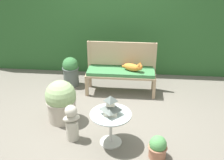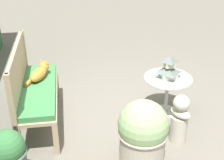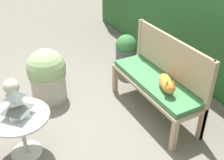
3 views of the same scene
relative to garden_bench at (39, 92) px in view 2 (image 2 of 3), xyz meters
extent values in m
plane|color=#666056|center=(-0.19, -0.95, -0.43)|extent=(30.00, 30.00, 0.00)
cube|color=tan|center=(-0.67, -0.20, -0.23)|extent=(0.06, 0.06, 0.39)
cube|color=tan|center=(0.67, -0.20, -0.23)|extent=(0.06, 0.06, 0.39)
cube|color=tan|center=(-0.67, 0.20, -0.23)|extent=(0.06, 0.06, 0.39)
cube|color=tan|center=(0.67, 0.20, -0.23)|extent=(0.06, 0.06, 0.39)
cube|color=tan|center=(0.00, 0.00, -0.01)|extent=(1.40, 0.45, 0.04)
cube|color=#387542|center=(0.00, 0.00, 0.04)|extent=(1.34, 0.42, 0.07)
cube|color=tan|center=(-0.67, 0.21, 0.08)|extent=(0.06, 0.06, 1.02)
cube|color=tan|center=(0.67, 0.21, 0.08)|extent=(0.06, 0.06, 1.02)
cube|color=tan|center=(0.00, 0.21, 0.35)|extent=(1.34, 0.04, 0.49)
ellipsoid|color=orange|center=(0.21, 0.00, 0.15)|extent=(0.38, 0.28, 0.15)
sphere|color=orange|center=(0.36, -0.07, 0.18)|extent=(0.13, 0.13, 0.13)
cone|color=orange|center=(0.38, -0.04, 0.26)|extent=(0.05, 0.05, 0.06)
cone|color=orange|center=(0.35, -0.10, 0.26)|extent=(0.05, 0.05, 0.06)
cylinder|color=orange|center=(0.11, 0.11, 0.10)|extent=(0.20, 0.12, 0.05)
cylinder|color=#B7B7B2|center=(-0.04, -1.64, -0.42)|extent=(0.34, 0.34, 0.02)
cylinder|color=#B7B7B2|center=(-0.04, -1.64, -0.17)|extent=(0.04, 0.04, 0.52)
cylinder|color=silver|center=(-0.04, -1.64, 0.10)|extent=(0.62, 0.62, 0.01)
torus|color=#B7B7B2|center=(-0.04, -1.64, 0.09)|extent=(0.62, 0.62, 0.02)
cube|color=beige|center=(-0.04, -1.64, 0.14)|extent=(0.19, 0.19, 0.08)
pyramid|color=#56605B|center=(-0.04, -1.64, 0.22)|extent=(0.26, 0.26, 0.08)
cube|color=beige|center=(-0.04, -1.64, 0.29)|extent=(0.12, 0.12, 0.07)
pyramid|color=#56605B|center=(-0.04, -1.64, 0.37)|extent=(0.16, 0.16, 0.08)
cylinder|color=#B7B2A3|center=(-0.65, -1.60, -0.26)|extent=(0.20, 0.20, 0.33)
ellipsoid|color=#B7B2A3|center=(-0.65, -1.60, -0.04)|extent=(0.31, 0.26, 0.10)
sphere|color=#B7B2A3|center=(-0.65, -1.60, 0.09)|extent=(0.19, 0.19, 0.19)
cylinder|color=#9E664C|center=(0.65, -1.89, -0.33)|extent=(0.25, 0.25, 0.18)
torus|color=#9E664C|center=(0.65, -1.89, -0.25)|extent=(0.28, 0.28, 0.03)
sphere|color=#4C8E4C|center=(0.65, -1.89, -0.20)|extent=(0.25, 0.25, 0.25)
cylinder|color=#ADA393|center=(-0.94, -1.09, -0.23)|extent=(0.48, 0.48, 0.39)
torus|color=#ADA393|center=(-0.94, -1.09, -0.05)|extent=(0.51, 0.51, 0.03)
sphere|color=#89A870|center=(-0.94, -1.09, 0.06)|extent=(0.52, 0.52, 0.52)
torus|color=#4C5651|center=(-1.08, 0.23, -0.02)|extent=(0.36, 0.36, 0.03)
sphere|color=#336B38|center=(-1.08, 0.23, 0.05)|extent=(0.33, 0.33, 0.33)
camera|label=1|loc=(0.30, -5.10, 2.37)|focal=45.00mm
camera|label=2|loc=(-3.46, -0.38, 1.89)|focal=50.00mm
camera|label=3|loc=(2.34, -1.84, 1.90)|focal=45.00mm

